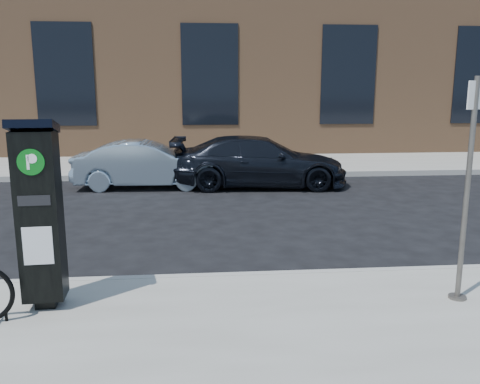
{
  "coord_description": "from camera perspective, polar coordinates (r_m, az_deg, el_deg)",
  "views": [
    {
      "loc": [
        -0.57,
        -6.4,
        2.6
      ],
      "look_at": [
        0.05,
        0.5,
        1.16
      ],
      "focal_mm": 38.0,
      "sensor_mm": 36.0,
      "label": 1
    }
  ],
  "objects": [
    {
      "name": "car_dark",
      "position": [
        13.4,
        2.16,
        3.43
      ],
      "size": [
        4.67,
        2.14,
        1.32
      ],
      "primitive_type": "imported",
      "rotation": [
        0.0,
        0.0,
        1.51
      ],
      "color": "black",
      "rests_on": "ground"
    },
    {
      "name": "ground",
      "position": [
        6.93,
        -0.02,
        -10.27
      ],
      "size": [
        120.0,
        120.0,
        0.0
      ],
      "primitive_type": "plane",
      "color": "black",
      "rests_on": "ground"
    },
    {
      "name": "sign_pole",
      "position": [
        6.28,
        24.12,
        -0.08
      ],
      "size": [
        0.22,
        0.21,
        2.57
      ],
      "rotation": [
        0.0,
        0.0,
        0.31
      ],
      "color": "#4C4843",
      "rests_on": "sidewalk_near"
    },
    {
      "name": "sidewalk_far",
      "position": [
        20.57,
        -3.47,
        4.69
      ],
      "size": [
        60.0,
        12.0,
        0.15
      ],
      "primitive_type": "cube",
      "color": "gray",
      "rests_on": "ground"
    },
    {
      "name": "curb_far",
      "position": [
        14.65,
        -2.79,
        1.82
      ],
      "size": [
        60.0,
        0.12,
        0.16
      ],
      "primitive_type": "cube",
      "color": "#9E9B93",
      "rests_on": "ground"
    },
    {
      "name": "building",
      "position": [
        23.46,
        -3.82,
        15.52
      ],
      "size": [
        28.0,
        10.05,
        8.25
      ],
      "color": "#936643",
      "rests_on": "ground"
    },
    {
      "name": "curb_near",
      "position": [
        6.89,
        -0.0,
        -9.76
      ],
      "size": [
        60.0,
        0.12,
        0.16
      ],
      "primitive_type": "cube",
      "color": "#9E9B93",
      "rests_on": "ground"
    },
    {
      "name": "car_silver",
      "position": [
        13.46,
        -10.45,
        3.06
      ],
      "size": [
        3.73,
        1.4,
        1.22
      ],
      "primitive_type": "imported",
      "rotation": [
        0.0,
        0.0,
        1.54
      ],
      "color": "#94AABC",
      "rests_on": "ground"
    },
    {
      "name": "parking_kiosk",
      "position": [
        5.99,
        -21.57,
        -2.21
      ],
      "size": [
        0.52,
        0.46,
        2.12
      ],
      "rotation": [
        0.0,
        0.0,
        0.07
      ],
      "color": "black",
      "rests_on": "sidewalk_near"
    }
  ]
}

